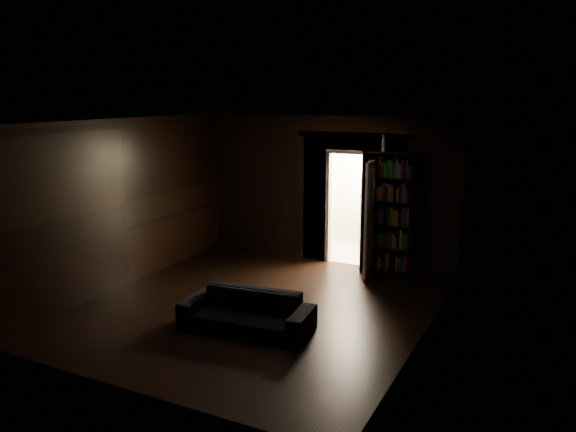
% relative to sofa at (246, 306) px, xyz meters
% --- Properties ---
extents(ground, '(5.50, 5.50, 0.00)m').
position_rel_sofa_xyz_m(ground, '(-0.29, 0.78, -0.35)').
color(ground, black).
rests_on(ground, ground).
extents(room_walls, '(5.02, 5.61, 2.84)m').
position_rel_sofa_xyz_m(room_walls, '(-0.30, 1.85, 1.33)').
color(room_walls, black).
rests_on(room_walls, ground).
extents(kitchen_alcove, '(2.20, 1.80, 2.60)m').
position_rel_sofa_xyz_m(kitchen_alcove, '(0.21, 4.65, 0.86)').
color(kitchen_alcove, beige).
rests_on(kitchen_alcove, ground).
extents(sofa, '(1.89, 0.97, 0.70)m').
position_rel_sofa_xyz_m(sofa, '(0.00, 0.00, 0.00)').
color(sofa, black).
rests_on(sofa, ground).
extents(bookshelf, '(0.90, 0.33, 2.20)m').
position_rel_sofa_xyz_m(bookshelf, '(0.96, 3.33, 0.75)').
color(bookshelf, black).
rests_on(bookshelf, ground).
extents(refrigerator, '(0.83, 0.78, 1.65)m').
position_rel_sofa_xyz_m(refrigerator, '(0.42, 4.81, 0.47)').
color(refrigerator, white).
rests_on(refrigerator, ground).
extents(door, '(0.14, 0.85, 2.05)m').
position_rel_sofa_xyz_m(door, '(0.73, 3.08, 0.67)').
color(door, white).
rests_on(door, ground).
extents(figurine, '(0.11, 0.11, 0.29)m').
position_rel_sofa_xyz_m(figurine, '(0.84, 3.32, 2.00)').
color(figurine, white).
rests_on(figurine, bookshelf).
extents(bottles, '(0.71, 0.17, 0.28)m').
position_rel_sofa_xyz_m(bottles, '(0.37, 4.70, 1.44)').
color(bottles, black).
rests_on(bottles, refrigerator).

